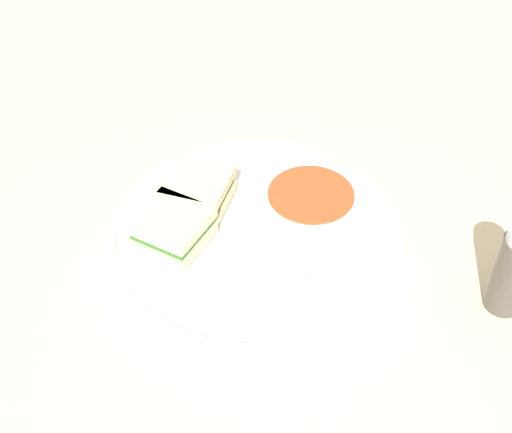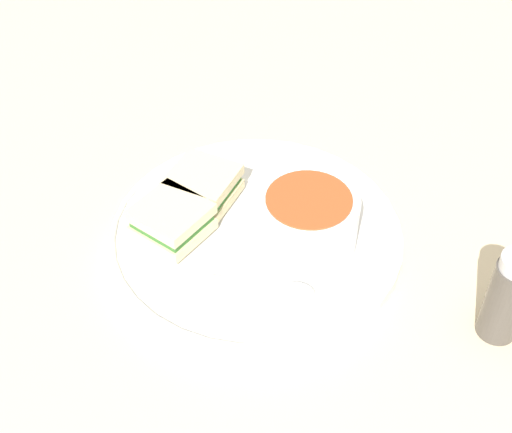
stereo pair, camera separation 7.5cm
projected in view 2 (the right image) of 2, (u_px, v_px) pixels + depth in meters
ground_plane at (256, 240)px, 0.77m from camera, size 2.40×2.40×0.00m
plate at (256, 233)px, 0.76m from camera, size 0.31×0.31×0.02m
soup_bowl at (308, 220)px, 0.72m from camera, size 0.10×0.10×0.06m
spoon at (289, 290)px, 0.69m from camera, size 0.10×0.08×0.01m
sandwich_half_near at (203, 185)px, 0.78m from camera, size 0.09×0.09×0.03m
sandwich_half_far at (172, 220)px, 0.74m from camera, size 0.08×0.08×0.03m
salt_shaker at (507, 297)px, 0.65m from camera, size 0.04×0.04×0.10m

